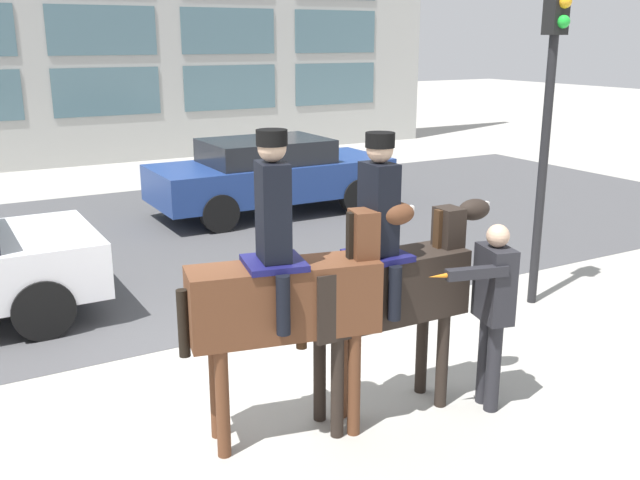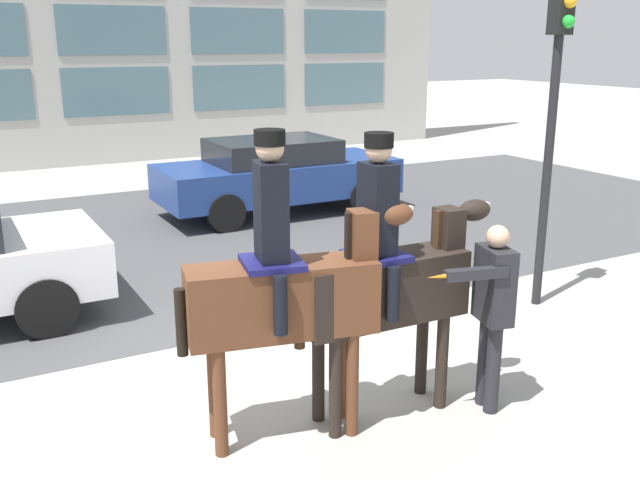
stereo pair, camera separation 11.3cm
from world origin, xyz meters
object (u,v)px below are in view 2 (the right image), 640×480
(mounted_horse_lead, at_px, (286,289))
(street_car_far_lane, at_px, (277,174))
(traffic_light, at_px, (555,88))
(mounted_horse_companion, at_px, (387,279))
(pedestrian_bystander, at_px, (492,304))

(mounted_horse_lead, relative_size, street_car_far_lane, 0.57)
(traffic_light, bearing_deg, mounted_horse_companion, -157.20)
(pedestrian_bystander, distance_m, street_car_far_lane, 7.91)
(pedestrian_bystander, bearing_deg, mounted_horse_companion, -9.87)
(pedestrian_bystander, relative_size, traffic_light, 0.43)
(mounted_horse_companion, xyz_separation_m, traffic_light, (3.22, 1.35, 1.42))
(mounted_horse_companion, distance_m, street_car_far_lane, 7.77)
(street_car_far_lane, bearing_deg, mounted_horse_companion, -108.17)
(street_car_far_lane, distance_m, traffic_light, 6.37)
(mounted_horse_companion, height_order, traffic_light, traffic_light)
(mounted_horse_lead, height_order, street_car_far_lane, mounted_horse_lead)
(mounted_horse_lead, xyz_separation_m, pedestrian_bystander, (1.77, -0.46, -0.30))
(pedestrian_bystander, xyz_separation_m, traffic_light, (2.36, 1.73, 1.68))
(mounted_horse_lead, xyz_separation_m, street_car_far_lane, (3.34, 7.29, -0.54))
(mounted_horse_lead, distance_m, mounted_horse_companion, 0.92)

